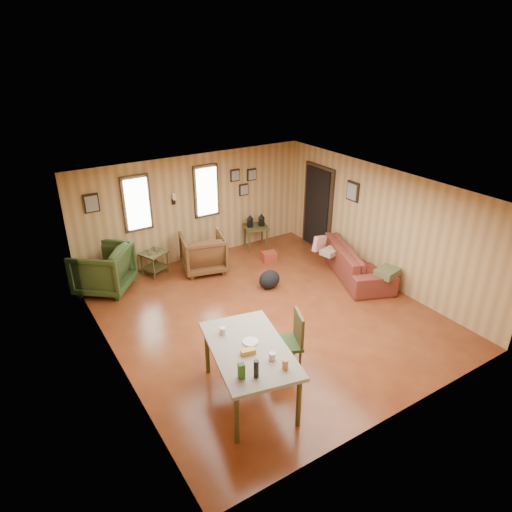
% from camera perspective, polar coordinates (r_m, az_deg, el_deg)
% --- Properties ---
extents(room, '(5.54, 6.04, 2.44)m').
position_cam_1_polar(room, '(8.24, 1.46, 0.93)').
color(room, brown).
rests_on(room, ground).
extents(sofa, '(1.47, 2.35, 0.89)m').
position_cam_1_polar(sofa, '(9.99, 12.47, 0.08)').
color(sofa, maroon).
rests_on(sofa, ground).
extents(recliner_brown, '(1.08, 1.04, 0.93)m').
position_cam_1_polar(recliner_brown, '(9.98, -6.61, 0.63)').
color(recliner_brown, '#553419').
rests_on(recliner_brown, ground).
extents(recliner_green, '(1.36, 1.37, 1.03)m').
position_cam_1_polar(recliner_green, '(9.61, -18.62, -1.30)').
color(recliner_green, '#2D401D').
rests_on(recliner_green, ground).
extents(end_table, '(0.63, 0.61, 0.63)m').
position_cam_1_polar(end_table, '(10.03, -12.60, -0.40)').
color(end_table, '#46411F').
rests_on(end_table, ground).
extents(side_table, '(0.68, 0.68, 0.87)m').
position_cam_1_polar(side_table, '(10.95, -0.03, 3.88)').
color(side_table, '#46411F').
rests_on(side_table, ground).
extents(cooler, '(0.36, 0.29, 0.23)m').
position_cam_1_polar(cooler, '(10.46, 1.66, -0.09)').
color(cooler, maroon).
rests_on(cooler, ground).
extents(backpack, '(0.48, 0.37, 0.39)m').
position_cam_1_polar(backpack, '(9.31, 1.69, -2.95)').
color(backpack, black).
rests_on(backpack, ground).
extents(sofa_pillows, '(0.84, 1.95, 0.40)m').
position_cam_1_polar(sofa_pillows, '(9.64, 12.18, -0.42)').
color(sofa_pillows, '#4A4F2C').
rests_on(sofa_pillows, sofa).
extents(dining_table, '(1.33, 1.84, 1.09)m').
position_cam_1_polar(dining_table, '(6.33, -0.82, -12.04)').
color(dining_table, gray).
rests_on(dining_table, ground).
extents(dining_chair, '(0.59, 0.59, 1.00)m').
position_cam_1_polar(dining_chair, '(6.97, 4.36, -10.31)').
color(dining_chair, '#2D401D').
rests_on(dining_chair, ground).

